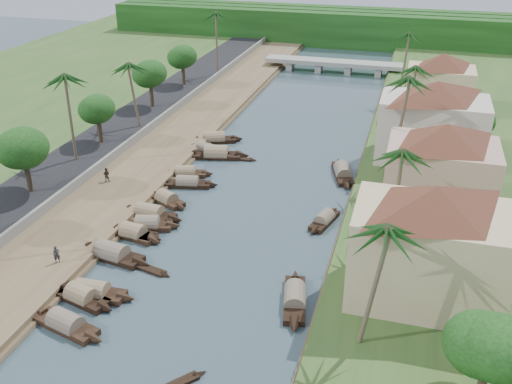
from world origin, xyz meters
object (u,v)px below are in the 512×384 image
(building_near, at_px, (429,243))
(person_near, at_px, (57,254))
(bridge, at_px, (334,64))
(sampan_1, at_px, (82,297))
(sampan_0, at_px, (66,324))

(building_near, bearing_deg, person_near, -174.02)
(building_near, distance_m, person_near, 32.87)
(bridge, distance_m, sampan_1, 81.44)
(sampan_1, xyz_separation_m, person_near, (-4.60, 3.57, 1.23))
(sampan_0, relative_size, sampan_1, 1.10)
(building_near, bearing_deg, bridge, 104.39)
(sampan_1, bearing_deg, building_near, 28.79)
(bridge, distance_m, person_near, 78.53)
(person_near, bearing_deg, bridge, 38.03)
(sampan_0, relative_size, person_near, 4.85)
(sampan_0, bearing_deg, bridge, 99.11)
(sampan_0, bearing_deg, sampan_1, 116.15)
(building_near, relative_size, sampan_0, 1.81)
(building_near, bearing_deg, sampan_0, -158.80)
(bridge, xyz_separation_m, building_near, (18.99, -74.00, 4.66))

